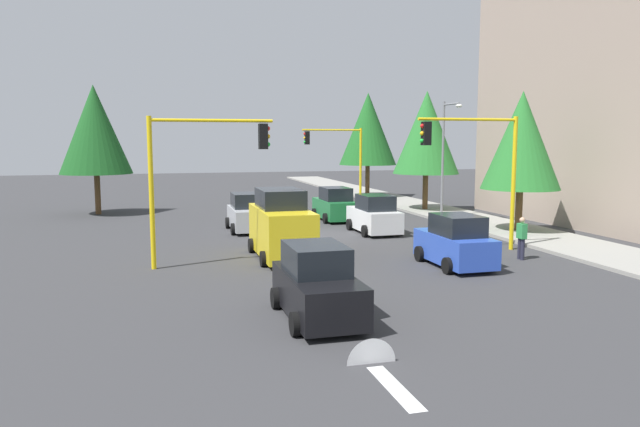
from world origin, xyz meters
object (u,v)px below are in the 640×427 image
object	(u,v)px
traffic_signal_near_right	(201,161)
pedestrian_crossing	(522,237)
traffic_signal_far_left	(338,150)
car_green	(335,205)
tree_roadside_mid	(426,133)
traffic_signal_near_left	(477,156)
street_lamp_curbside	(446,147)
tree_roadside_near	(522,141)
tree_opposite_side	(95,130)
car_silver	(248,214)
tree_roadside_far	(368,129)
delivery_van_yellow	(281,226)
car_black	(317,285)
car_blue	(455,243)
car_white	(374,216)

from	to	relation	value
traffic_signal_near_right	pedestrian_crossing	world-z (taller)	traffic_signal_near_right
traffic_signal_far_left	car_green	xyz separation A→B (m)	(8.85, -2.86, -3.09)
traffic_signal_near_right	pedestrian_crossing	distance (m)	12.85
traffic_signal_near_right	tree_roadside_mid	distance (m)	21.06
traffic_signal_near_left	street_lamp_curbside	size ratio (longest dim) A/B	0.82
tree_roadside_near	tree_roadside_mid	bearing A→B (deg)	-177.14
traffic_signal_near_left	tree_roadside_near	size ratio (longest dim) A/B	0.80
traffic_signal_near_right	tree_opposite_side	world-z (taller)	tree_opposite_side
traffic_signal_near_right	tree_roadside_near	world-z (taller)	tree_roadside_near
tree_roadside_mid	pedestrian_crossing	bearing A→B (deg)	-11.88
traffic_signal_near_right	car_silver	xyz separation A→B (m)	(-8.40, 2.93, -3.07)
tree_roadside_far	delivery_van_yellow	xyz separation A→B (m)	(23.17, -12.02, -4.36)
traffic_signal_far_left	car_black	bearing A→B (deg)	-18.02
delivery_van_yellow	pedestrian_crossing	xyz separation A→B (m)	(2.86, 9.15, -0.37)
traffic_signal_far_left	traffic_signal_near_left	size ratio (longest dim) A/B	0.98
tree_opposite_side	car_blue	distance (m)	25.49
traffic_signal_near_right	tree_roadside_near	distance (m)	16.69
traffic_signal_near_left	street_lamp_curbside	world-z (taller)	street_lamp_curbside
traffic_signal_far_left	tree_roadside_far	xyz separation A→B (m)	(-4.00, 3.81, 1.65)
tree_roadside_far	pedestrian_crossing	world-z (taller)	tree_roadside_far
traffic_signal_near_left	tree_roadside_mid	bearing A→B (deg)	162.95
traffic_signal_far_left	tree_roadside_near	bearing A→B (deg)	16.73
tree_roadside_mid	car_black	size ratio (longest dim) A/B	1.98
tree_roadside_near	car_white	xyz separation A→B (m)	(-1.97, -7.12, -3.81)
traffic_signal_near_right	car_blue	distance (m)	9.97
traffic_signal_far_left	tree_opposite_side	xyz separation A→B (m)	(2.00, -16.69, 1.41)
tree_roadside_mid	tree_roadside_far	bearing A→B (deg)	-177.14
tree_roadside_near	car_green	xyz separation A→B (m)	(-7.15, -7.67, -3.81)
car_silver	car_black	world-z (taller)	same
tree_opposite_side	car_green	bearing A→B (deg)	63.65
pedestrian_crossing	tree_roadside_mid	bearing A→B (deg)	168.12
street_lamp_curbside	car_silver	size ratio (longest dim) A/B	1.83
car_white	delivery_van_yellow	bearing A→B (deg)	-48.91
tree_opposite_side	delivery_van_yellow	distance (m)	19.59
traffic_signal_far_left	car_blue	world-z (taller)	traffic_signal_far_left
traffic_signal_near_right	car_white	xyz separation A→B (m)	(-5.97, 9.06, -3.07)
car_white	tree_opposite_side	bearing A→B (deg)	-129.92
traffic_signal_far_left	tree_roadside_far	bearing A→B (deg)	136.40
tree_roadside_near	car_green	size ratio (longest dim) A/B	1.79
traffic_signal_near_left	pedestrian_crossing	bearing A→B (deg)	24.31
delivery_van_yellow	car_blue	distance (m)	6.85
street_lamp_curbside	tree_roadside_near	xyz separation A→B (m)	(5.61, 1.30, 0.36)
car_white	tree_roadside_far	bearing A→B (deg)	161.25
tree_opposite_side	delivery_van_yellow	world-z (taller)	tree_opposite_side
tree_roadside_near	car_white	bearing A→B (deg)	-105.45
traffic_signal_near_right	car_black	size ratio (longest dim) A/B	1.40
delivery_van_yellow	tree_roadside_far	bearing A→B (deg)	152.59
delivery_van_yellow	car_silver	xyz separation A→B (m)	(-7.58, -0.24, -0.39)
delivery_van_yellow	car_green	xyz separation A→B (m)	(-10.33, 5.35, -0.39)
tree_opposite_side	delivery_van_yellow	bearing A→B (deg)	26.28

